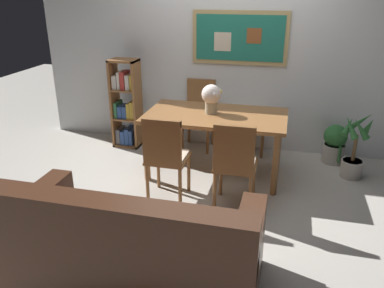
# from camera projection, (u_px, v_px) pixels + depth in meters

# --- Properties ---
(ground_plane) EXTENTS (12.00, 12.00, 0.00)m
(ground_plane) POSITION_uv_depth(u_px,v_px,m) (208.00, 188.00, 4.27)
(ground_plane) COLOR #B7B2A8
(wall_back_with_painting) EXTENTS (5.20, 0.14, 2.60)m
(wall_back_with_painting) POSITION_uv_depth(u_px,v_px,m) (231.00, 49.00, 4.99)
(wall_back_with_painting) COLOR silver
(wall_back_with_painting) RESTS_ON ground_plane
(dining_table) EXTENTS (1.57, 0.90, 0.72)m
(dining_table) POSITION_uv_depth(u_px,v_px,m) (216.00, 122.00, 4.41)
(dining_table) COLOR brown
(dining_table) RESTS_ON ground_plane
(dining_chair_near_left) EXTENTS (0.40, 0.41, 0.91)m
(dining_chair_near_left) POSITION_uv_depth(u_px,v_px,m) (166.00, 153.00, 3.84)
(dining_chair_near_left) COLOR brown
(dining_chair_near_left) RESTS_ON ground_plane
(dining_chair_far_left) EXTENTS (0.40, 0.41, 0.91)m
(dining_chair_far_left) POSITION_uv_depth(u_px,v_px,m) (199.00, 108.00, 5.21)
(dining_chair_far_left) COLOR brown
(dining_chair_far_left) RESTS_ON ground_plane
(dining_chair_near_right) EXTENTS (0.40, 0.41, 0.91)m
(dining_chair_near_right) POSITION_uv_depth(u_px,v_px,m) (235.00, 160.00, 3.68)
(dining_chair_near_right) COLOR brown
(dining_chair_near_right) RESTS_ON ground_plane
(dining_chair_far_right) EXTENTS (0.40, 0.41, 0.91)m
(dining_chair_far_right) POSITION_uv_depth(u_px,v_px,m) (252.00, 111.00, 5.09)
(dining_chair_far_right) COLOR brown
(dining_chair_far_right) RESTS_ON ground_plane
(leather_couch) EXTENTS (1.80, 0.84, 0.84)m
(leather_couch) POSITION_uv_depth(u_px,v_px,m) (133.00, 248.00, 2.81)
(leather_couch) COLOR #472819
(leather_couch) RESTS_ON ground_plane
(bookshelf) EXTENTS (0.36, 0.28, 1.18)m
(bookshelf) POSITION_uv_depth(u_px,v_px,m) (126.00, 106.00, 5.24)
(bookshelf) COLOR brown
(bookshelf) RESTS_ON ground_plane
(potted_ivy) EXTENTS (0.28, 0.30, 0.49)m
(potted_ivy) POSITION_uv_depth(u_px,v_px,m) (335.00, 144.00, 4.82)
(potted_ivy) COLOR #B2ADA3
(potted_ivy) RESTS_ON ground_plane
(potted_palm) EXTENTS (0.36, 0.38, 0.77)m
(potted_palm) POSITION_uv_depth(u_px,v_px,m) (354.00, 151.00, 4.42)
(potted_palm) COLOR #B2ADA3
(potted_palm) RESTS_ON ground_plane
(flower_vase) EXTENTS (0.22, 0.22, 0.33)m
(flower_vase) POSITION_uv_depth(u_px,v_px,m) (211.00, 97.00, 4.34)
(flower_vase) COLOR tan
(flower_vase) RESTS_ON dining_table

